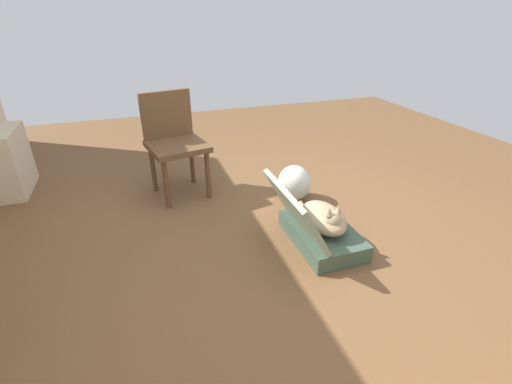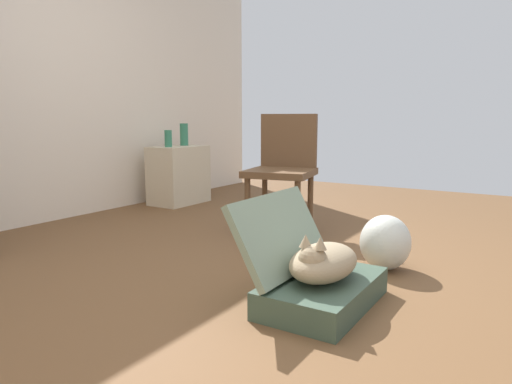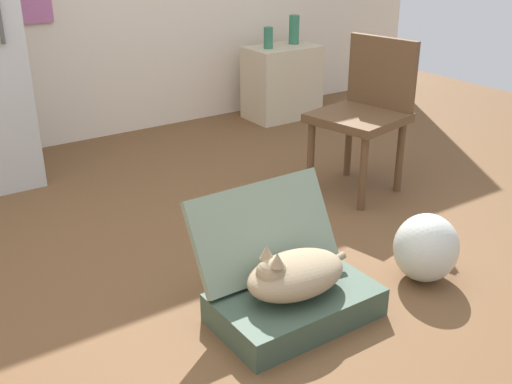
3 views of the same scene
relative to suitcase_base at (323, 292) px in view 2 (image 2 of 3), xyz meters
The scene contains 10 objects.
ground_plane 0.56m from the suitcase_base, 71.24° to the left, with size 7.68×7.68×0.00m, color brown.
wall_back 3.05m from the suitcase_base, 86.34° to the left, with size 6.40×0.15×2.60m.
suitcase_base is the anchor object (origin of this frame).
suitcase_lid 0.34m from the suitcase_base, 90.00° to the left, with size 0.67×0.41×0.04m, color gray.
cat 0.15m from the suitcase_base, behind, with size 0.52×0.28×0.24m.
plastic_bag_white 0.70m from the suitcase_base, ahead, with size 0.30×0.29×0.32m, color silver.
side_table 2.92m from the suitcase_base, 54.68° to the left, with size 0.59×0.37×0.59m, color beige.
vase_tall 2.89m from the suitcase_base, 57.06° to the left, with size 0.07×0.07×0.17m, color #2D7051.
vase_short 3.10m from the suitcase_base, 52.90° to the left, with size 0.09×0.09×0.23m, color #2D7051.
chair 1.53m from the suitcase_base, 36.39° to the left, with size 0.56×0.56×0.91m.
Camera 2 is at (-2.10, -1.37, 0.86)m, focal length 32.57 mm.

